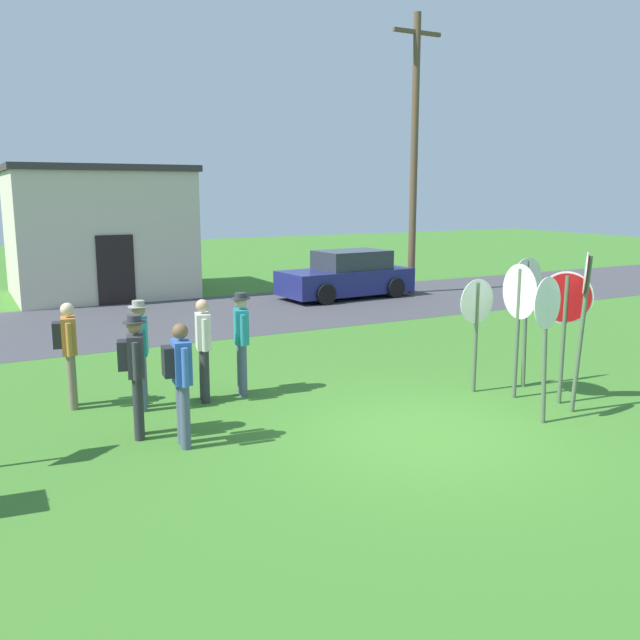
% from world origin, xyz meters
% --- Properties ---
extents(ground_plane, '(80.00, 80.00, 0.00)m').
position_xyz_m(ground_plane, '(0.00, 0.00, 0.00)').
color(ground_plane, '#3D7528').
extents(street_asphalt, '(60.00, 6.40, 0.01)m').
position_xyz_m(street_asphalt, '(0.00, 10.51, 0.00)').
color(street_asphalt, '#424247').
rests_on(street_asphalt, ground).
extents(building_background, '(5.58, 5.08, 4.18)m').
position_xyz_m(building_background, '(-1.32, 16.05, 2.10)').
color(building_background, beige).
rests_on(building_background, ground).
extents(utility_pole, '(1.80, 0.24, 8.94)m').
position_xyz_m(utility_pole, '(7.99, 11.42, 4.66)').
color(utility_pole, brown).
rests_on(utility_pole, ground).
extents(parked_car_on_street, '(4.41, 2.24, 1.51)m').
position_xyz_m(parked_car_on_street, '(5.54, 11.55, 0.69)').
color(parked_car_on_street, navy).
rests_on(parked_car_on_street, ground).
extents(stop_sign_low_front, '(0.66, 0.54, 2.16)m').
position_xyz_m(stop_sign_low_front, '(2.85, 0.16, 1.48)').
color(stop_sign_low_front, '#51664C').
rests_on(stop_sign_low_front, ground).
extents(stop_sign_center_cluster, '(0.14, 0.89, 2.24)m').
position_xyz_m(stop_sign_center_cluster, '(2.43, 0.74, 1.54)').
color(stop_sign_center_cluster, '#51664C').
rests_on(stop_sign_center_cluster, ground).
extents(stop_sign_nearest, '(0.76, 0.08, 1.95)m').
position_xyz_m(stop_sign_nearest, '(2.06, 1.33, 1.32)').
color(stop_sign_nearest, '#51664C').
rests_on(stop_sign_nearest, ground).
extents(stop_sign_leaning_left, '(0.64, 0.14, 2.27)m').
position_xyz_m(stop_sign_leaning_left, '(3.04, 1.19, 1.52)').
color(stop_sign_leaning_left, '#51664C').
rests_on(stop_sign_leaning_left, ground).
extents(stop_sign_far_back, '(0.74, 0.25, 2.18)m').
position_xyz_m(stop_sign_far_back, '(1.89, -0.37, 1.49)').
color(stop_sign_far_back, '#51664C').
rests_on(stop_sign_far_back, ground).
extents(stop_sign_tallest, '(0.50, 0.46, 2.50)m').
position_xyz_m(stop_sign_tallest, '(2.73, -0.28, 1.66)').
color(stop_sign_tallest, '#51664C').
rests_on(stop_sign_tallest, ground).
extents(person_on_left, '(0.29, 0.56, 1.69)m').
position_xyz_m(person_on_left, '(-2.18, 3.01, 0.95)').
color(person_on_left, '#2D2D33').
rests_on(person_on_left, ground).
extents(person_holding_notes, '(0.42, 0.56, 1.74)m').
position_xyz_m(person_holding_notes, '(-3.56, 1.83, 1.01)').
color(person_holding_notes, '#2D2D33').
rests_on(person_holding_notes, ground).
extents(person_in_blue, '(0.31, 0.55, 1.74)m').
position_xyz_m(person_in_blue, '(-1.49, 3.08, 0.98)').
color(person_in_blue, '#4C5670').
rests_on(person_in_blue, ground).
extents(person_in_dark_shirt, '(0.38, 0.57, 1.69)m').
position_xyz_m(person_in_dark_shirt, '(-3.11, 1.20, 0.98)').
color(person_in_dark_shirt, '#4C5670').
rests_on(person_in_dark_shirt, ground).
extents(person_in_teal, '(0.32, 0.54, 1.74)m').
position_xyz_m(person_in_teal, '(-3.18, 3.06, 0.98)').
color(person_in_teal, '#4C5670').
rests_on(person_in_teal, ground).
extents(person_near_signs, '(0.39, 0.56, 1.69)m').
position_xyz_m(person_near_signs, '(-4.16, 3.67, 0.98)').
color(person_near_signs, '#7A6B56').
rests_on(person_near_signs, ground).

